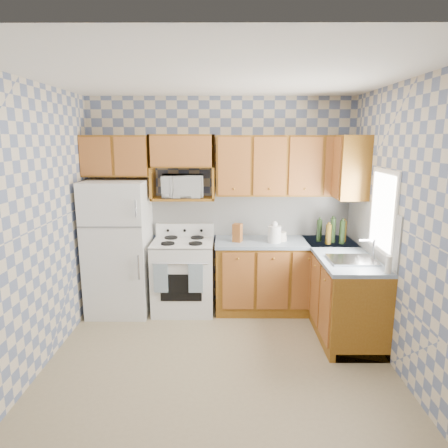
{
  "coord_description": "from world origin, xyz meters",
  "views": [
    {
      "loc": [
        0.07,
        -3.58,
        2.18
      ],
      "look_at": [
        0.05,
        0.75,
        1.25
      ],
      "focal_mm": 32.0,
      "sensor_mm": 36.0,
      "label": 1
    }
  ],
  "objects_px": {
    "refrigerator": "(119,247)",
    "electric_kettle": "(274,234)",
    "microwave": "(183,186)",
    "stove_body": "(184,276)"
  },
  "relations": [
    {
      "from": "microwave",
      "to": "electric_kettle",
      "type": "xyz_separation_m",
      "value": [
        1.15,
        -0.24,
        -0.57
      ]
    },
    {
      "from": "electric_kettle",
      "to": "stove_body",
      "type": "bearing_deg",
      "value": 176.49
    },
    {
      "from": "stove_body",
      "to": "electric_kettle",
      "type": "xyz_separation_m",
      "value": [
        1.14,
        -0.07,
        0.57
      ]
    },
    {
      "from": "electric_kettle",
      "to": "microwave",
      "type": "bearing_deg",
      "value": 167.97
    },
    {
      "from": "refrigerator",
      "to": "electric_kettle",
      "type": "relative_size",
      "value": 8.01
    },
    {
      "from": "microwave",
      "to": "stove_body",
      "type": "bearing_deg",
      "value": -91.42
    },
    {
      "from": "microwave",
      "to": "refrigerator",
      "type": "bearing_deg",
      "value": -170.17
    },
    {
      "from": "microwave",
      "to": "electric_kettle",
      "type": "relative_size",
      "value": 2.45
    },
    {
      "from": "stove_body",
      "to": "microwave",
      "type": "relative_size",
      "value": 1.75
    },
    {
      "from": "refrigerator",
      "to": "electric_kettle",
      "type": "height_order",
      "value": "refrigerator"
    }
  ]
}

